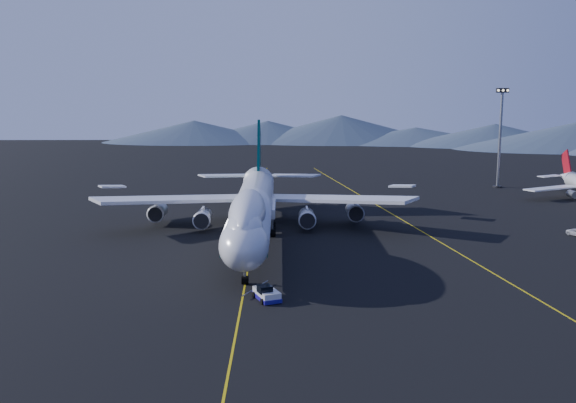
{
  "coord_description": "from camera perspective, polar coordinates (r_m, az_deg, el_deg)",
  "views": [
    {
      "loc": [
        4.73,
        -108.15,
        24.62
      ],
      "look_at": [
        6.01,
        3.79,
        6.0
      ],
      "focal_mm": 40.0,
      "sensor_mm": 36.0,
      "label": 1
    }
  ],
  "objects": [
    {
      "name": "taxiway_line_side",
      "position": [
        123.3,
        11.19,
        -2.25
      ],
      "size": [
        28.08,
        198.09,
        0.01
      ],
      "primitive_type": "cube",
      "rotation": [
        0.0,
        0.0,
        0.14
      ],
      "color": "gold",
      "rests_on": "ground"
    },
    {
      "name": "boeing_747",
      "position": [
        109.91,
        -3.11,
        -0.42
      ],
      "size": [
        59.62,
        72.43,
        19.37
      ],
      "color": "silver",
      "rests_on": "ground"
    },
    {
      "name": "pushback_tug",
      "position": [
        78.86,
        -1.9,
        -8.28
      ],
      "size": [
        3.77,
        5.0,
        1.95
      ],
      "rotation": [
        0.0,
        0.0,
        0.39
      ],
      "color": "silver",
      "rests_on": "ground"
    },
    {
      "name": "taxiway_line_main",
      "position": [
        111.01,
        -3.09,
        -3.38
      ],
      "size": [
        0.25,
        220.0,
        0.01
      ],
      "primitive_type": "cube",
      "color": "gold",
      "rests_on": "ground"
    },
    {
      "name": "ground",
      "position": [
        111.02,
        -3.09,
        -3.38
      ],
      "size": [
        500.0,
        500.0,
        0.0
      ],
      "primitive_type": "plane",
      "color": "black",
      "rests_on": "ground"
    },
    {
      "name": "floodlight_mast",
      "position": [
        180.84,
        18.32,
        5.41
      ],
      "size": [
        3.27,
        2.45,
        26.46
      ],
      "rotation": [
        0.0,
        0.0,
        0.41
      ],
      "color": "black",
      "rests_on": "ground"
    }
  ]
}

